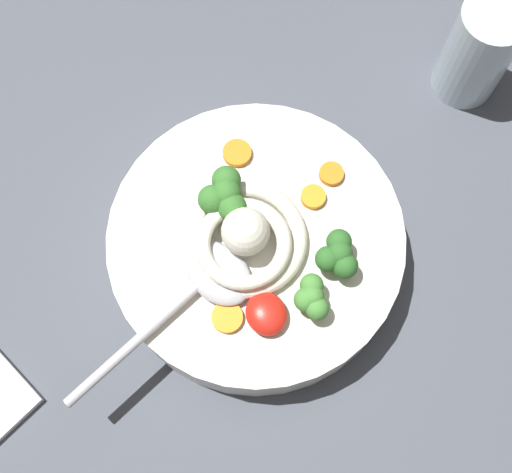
# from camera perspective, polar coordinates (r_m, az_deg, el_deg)

# --- Properties ---
(table_slab) EXTENTS (1.18, 1.18, 0.03)m
(table_slab) POSITION_cam_1_polar(r_m,az_deg,el_deg) (0.62, 1.82, -3.24)
(table_slab) COLOR #474C56
(table_slab) RESTS_ON ground
(soup_bowl) EXTENTS (0.24, 0.24, 0.06)m
(soup_bowl) POSITION_cam_1_polar(r_m,az_deg,el_deg) (0.58, 0.00, -0.85)
(soup_bowl) COLOR silver
(soup_bowl) RESTS_ON table_slab
(noodle_pile) EXTENTS (0.11, 0.11, 0.04)m
(noodle_pile) POSITION_cam_1_polar(r_m,az_deg,el_deg) (0.54, -0.92, -0.18)
(noodle_pile) COLOR silver
(noodle_pile) RESTS_ON soup_bowl
(soup_spoon) EXTENTS (0.09, 0.17, 0.02)m
(soup_spoon) POSITION_cam_1_polar(r_m,az_deg,el_deg) (0.53, -4.40, -3.68)
(soup_spoon) COLOR #B7B7BC
(soup_spoon) RESTS_ON soup_bowl
(chili_sauce_dollop) EXTENTS (0.04, 0.03, 0.02)m
(chili_sauce_dollop) POSITION_cam_1_polar(r_m,az_deg,el_deg) (0.53, 0.86, -6.45)
(chili_sauce_dollop) COLOR red
(chili_sauce_dollop) RESTS_ON soup_bowl
(broccoli_floret_front) EXTENTS (0.04, 0.03, 0.03)m
(broccoli_floret_front) POSITION_cam_1_polar(r_m,az_deg,el_deg) (0.53, 6.85, -1.55)
(broccoli_floret_front) COLOR #7A9E60
(broccoli_floret_front) RESTS_ON soup_bowl
(broccoli_floret_beside_chili) EXTENTS (0.04, 0.03, 0.03)m
(broccoli_floret_beside_chili) POSITION_cam_1_polar(r_m,az_deg,el_deg) (0.52, 4.56, -5.13)
(broccoli_floret_beside_chili) COLOR #7A9E60
(broccoli_floret_beside_chili) RESTS_ON soup_bowl
(broccoli_floret_near_spoon) EXTENTS (0.05, 0.04, 0.04)m
(broccoli_floret_near_spoon) POSITION_cam_1_polar(r_m,az_deg,el_deg) (0.54, -2.66, 3.47)
(broccoli_floret_near_spoon) COLOR #7A9E60
(broccoli_floret_near_spoon) RESTS_ON soup_bowl
(carrot_slice_extra_b) EXTENTS (0.02, 0.02, 0.01)m
(carrot_slice_extra_b) POSITION_cam_1_polar(r_m,az_deg,el_deg) (0.53, -2.42, -6.78)
(carrot_slice_extra_b) COLOR orange
(carrot_slice_extra_b) RESTS_ON soup_bowl
(carrot_slice_rear) EXTENTS (0.02, 0.02, 0.01)m
(carrot_slice_rear) POSITION_cam_1_polar(r_m,az_deg,el_deg) (0.58, -1.54, 6.98)
(carrot_slice_rear) COLOR orange
(carrot_slice_rear) RESTS_ON soup_bowl
(carrot_slice_far) EXTENTS (0.02, 0.02, 0.01)m
(carrot_slice_far) POSITION_cam_1_polar(r_m,az_deg,el_deg) (0.57, 6.30, 5.21)
(carrot_slice_far) COLOR orange
(carrot_slice_far) RESTS_ON soup_bowl
(carrot_slice_right) EXTENTS (0.02, 0.02, 0.01)m
(carrot_slice_right) POSITION_cam_1_polar(r_m,az_deg,el_deg) (0.56, 4.79, 3.30)
(carrot_slice_right) COLOR orange
(carrot_slice_right) RESTS_ON soup_bowl
(drinking_glass) EXTENTS (0.06, 0.06, 0.10)m
(drinking_glass) POSITION_cam_1_polar(r_m,az_deg,el_deg) (0.66, 18.06, 14.47)
(drinking_glass) COLOR silver
(drinking_glass) RESTS_ON table_slab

